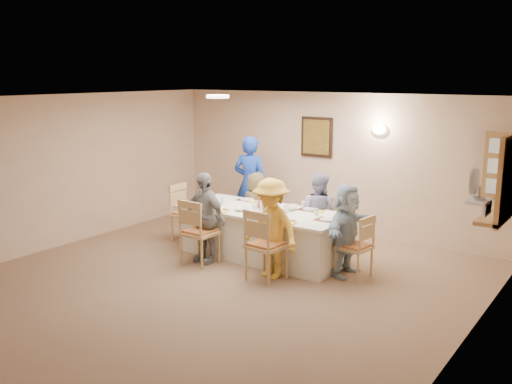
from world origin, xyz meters
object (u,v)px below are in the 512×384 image
Objects in this scene: diner_back_left at (256,207)px; diner_back_right at (318,213)px; desk_fan at (477,188)px; chair_back_right at (322,224)px; chair_front_right at (266,244)px; diner_right_end at (346,230)px; serving_hatch at (512,176)px; chair_front_left at (200,231)px; diner_front_left at (205,218)px; dining_table at (263,233)px; chair_left_end at (188,213)px; diner_front_right at (271,228)px; condiment_ketchup at (261,202)px; chair_back_left at (260,213)px; chair_right_end at (354,246)px; caregiver at (250,184)px.

diner_back_right is (1.20, 0.00, 0.05)m from diner_back_left.
desk_fan reaches higher than chair_back_right.
chair_front_right is 0.77× the size of diner_right_end.
serving_hatch is 4.41m from chair_front_left.
desk_fan is 0.22× the size of diner_front_left.
chair_back_right is at bearing -90.40° from diner_back_right.
serving_hatch is at bearing 15.08° from dining_table.
chair_left_end is 2.27m from diner_front_right.
chair_front_left is 0.73× the size of diner_front_left.
diner_right_end is 1.52m from condiment_ketchup.
diner_front_left reaches higher than diner_right_end.
chair_back_left is 1.92m from diner_front_right.
serving_hatch reaches higher than chair_right_end.
chair_left_end is 1.17m from diner_back_left.
desk_fan is 3.94m from diner_front_left.
dining_table is 0.96m from diner_front_right.
dining_table is 1.00m from chair_back_left.
diner_front_left is at bearing 48.18° from diner_back_right.
chair_back_left reaches higher than chair_back_right.
diner_right_end is at bearing -2.17° from condiment_ketchup.
chair_left_end is 1.19m from diner_front_left.
diner_front_right is at bearing -47.20° from condiment_ketchup.
caregiver is (-0.45, 0.47, 0.28)m from diner_back_left.
caregiver is at bearing -16.30° from diner_back_right.
diner_back_left is at bearing -55.97° from chair_left_end.
chair_front_right is at bearing -42.77° from chair_right_end.
diner_right_end is at bearing 49.27° from diner_front_right.
chair_right_end is 2.87m from caregiver.
desk_fan is 1.41× the size of condiment_ketchup.
diner_front_right reaches higher than diner_back_left.
caregiver is at bearing 176.77° from serving_hatch.
diner_front_left is (-1.20, -1.48, 0.24)m from chair_back_right.
chair_back_left is 2.18m from diner_right_end.
chair_left_end is 0.74× the size of diner_right_end.
chair_front_right is 1.22m from diner_front_left.
dining_table is 0.50m from condiment_ketchup.
chair_front_right is 0.23m from diner_front_right.
caregiver is (-1.65, 1.83, 0.16)m from diner_front_right.
serving_hatch is 2.29m from diner_right_end.
desk_fan is 3.99m from chair_front_left.
chair_back_right is 1.74m from caregiver.
diner_back_left is at bearing -46.57° from chair_front_right.
chair_back_right is at bearing 156.33° from caregiver.
diner_front_left is at bearing 111.09° from diner_right_end.
diner_back_right is at bearing 42.40° from condiment_ketchup.
diner_back_left is (-1.20, 1.48, 0.08)m from chair_front_right.
chair_back_right is 0.23m from diner_back_right.
caregiver reaches higher than chair_right_end.
chair_back_right is (0.60, 0.80, 0.07)m from dining_table.
chair_left_end is (-1.55, 0.00, 0.11)m from dining_table.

